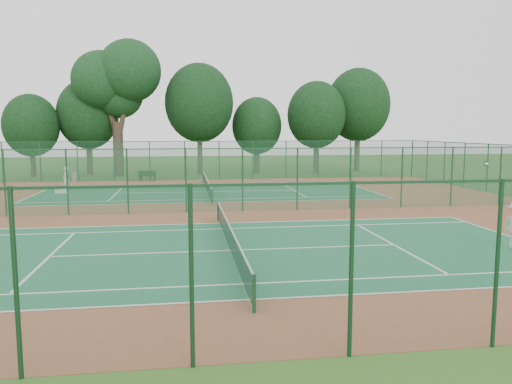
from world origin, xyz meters
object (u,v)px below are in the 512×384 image
Objects in this scene: bench at (147,176)px; kit_bag at (61,191)px; trash_bin at (75,177)px; big_tree at (117,80)px; player_far at (66,179)px.

bench is 2.00× the size of kit_bag.
big_tree is (3.16, 5.56, 8.79)m from trash_bin.
kit_bag is (-5.47, -7.72, -0.34)m from bench.
big_tree is at bearing 175.75° from player_far.
big_tree is (2.49, 13.42, 9.07)m from kit_bag.
trash_bin is at bearing -171.23° from bench.
player_far is 15.23m from big_tree.
big_tree is (2.29, 12.56, 8.30)m from player_far.
trash_bin is at bearing 80.31° from kit_bag.
big_tree is at bearing 64.96° from kit_bag.
player_far is 2.10× the size of trash_bin.
player_far reaches higher than trash_bin.
trash_bin is at bearing -166.89° from player_far.
bench is (5.27, 6.86, -0.43)m from player_far.
player_far is at bearing -117.47° from bench.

